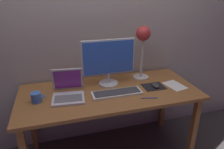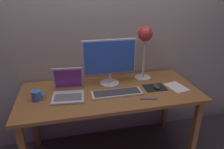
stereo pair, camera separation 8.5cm
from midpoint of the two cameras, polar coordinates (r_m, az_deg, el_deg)
The scene contains 11 objects.
back_wall at distance 2.08m, azimuth -1.87°, elevation 14.52°, with size 4.80×0.06×2.60m, color #A8A099.
desk at distance 1.92m, azimuth 0.70°, elevation -6.60°, with size 1.60×0.70×0.74m.
monitor at distance 1.91m, azimuth 0.56°, elevation 4.08°, with size 0.50×0.18×0.44m.
keyboard_main at distance 1.82m, azimuth 2.68°, elevation -5.15°, with size 0.44×0.14×0.03m.
laptop at distance 1.81m, azimuth -10.66°, elevation -3.73°, with size 0.29×0.30×0.23m.
desk_lamp at distance 2.03m, azimuth 10.26°, elevation 9.21°, with size 0.16×0.16×0.53m.
mousepad at distance 1.98m, azimuth 12.87°, elevation -3.53°, with size 0.20×0.16×0.00m, color black.
mouse at distance 1.96m, azimuth 13.33°, elevation -3.25°, with size 0.06×0.10×0.03m, color #38383A.
coffee_mug at distance 1.81m, azimuth -18.76°, elevation -5.51°, with size 0.12×0.08×0.08m.
paper_sheet_near_mouse at distance 2.05m, azimuth 18.48°, elevation -3.27°, with size 0.15×0.21×0.00m, color white.
pen at distance 1.77m, azimuth 11.47°, elevation -6.65°, with size 0.01×0.01×0.14m, color #2633A5.
Camera 2 is at (-0.35, -1.63, 1.61)m, focal length 33.18 mm.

